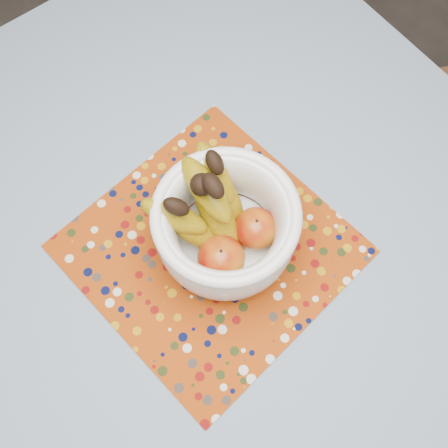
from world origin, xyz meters
The scene contains 4 objects.
table centered at (0.00, 0.00, 0.67)m, with size 1.20×1.20×0.75m.
tablecloth centered at (0.00, 0.00, 0.76)m, with size 1.32×1.32×0.01m, color slate.
placemat centered at (0.04, -0.02, 0.76)m, with size 0.43×0.43×0.00m, color #913407.
fruit_bowl centered at (0.06, -0.02, 0.85)m, with size 0.27×0.26×0.21m.
Camera 1 is at (-0.13, -0.28, 1.65)m, focal length 42.00 mm.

